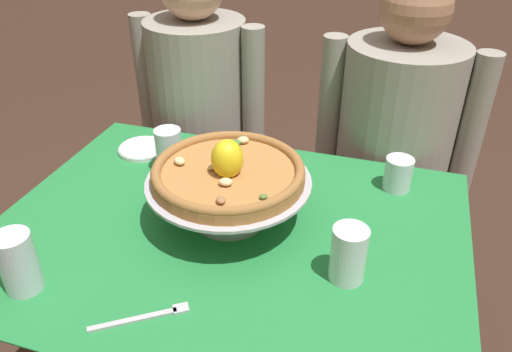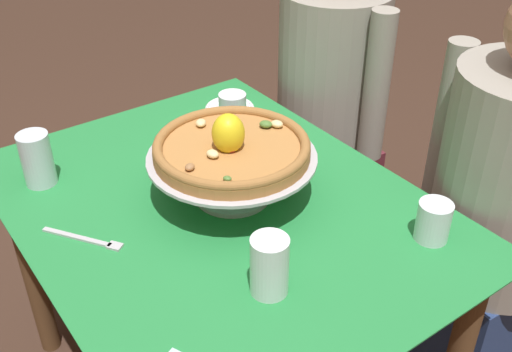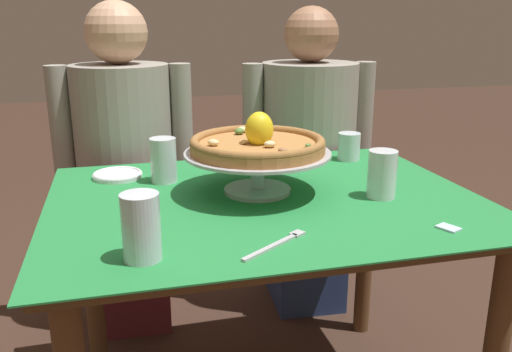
{
  "view_description": "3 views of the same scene",
  "coord_description": "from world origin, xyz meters",
  "px_view_note": "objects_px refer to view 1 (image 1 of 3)",
  "views": [
    {
      "loc": [
        0.36,
        -0.91,
        1.49
      ],
      "look_at": [
        0.04,
        0.12,
        0.81
      ],
      "focal_mm": 35.15,
      "sensor_mm": 36.0,
      "label": 1
    },
    {
      "loc": [
        1.02,
        -0.63,
        1.59
      ],
      "look_at": [
        -0.02,
        0.13,
        0.74
      ],
      "focal_mm": 43.04,
      "sensor_mm": 36.0,
      "label": 2
    },
    {
      "loc": [
        -0.37,
        -1.32,
        1.18
      ],
      "look_at": [
        0.0,
        0.11,
        0.74
      ],
      "focal_mm": 37.35,
      "sensor_mm": 36.0,
      "label": 3
    }
  ],
  "objects_px": {
    "side_plate": "(143,148)",
    "dinner_fork": "(146,317)",
    "diner_left": "(201,127)",
    "pizza_stand": "(229,190)",
    "water_glass_front_left": "(19,266)",
    "water_glass_back_left": "(169,153)",
    "diner_right": "(391,160)",
    "water_glass_side_right": "(348,257)",
    "water_glass_back_right": "(398,175)",
    "pizza": "(228,171)"
  },
  "relations": [
    {
      "from": "water_glass_back_left",
      "to": "water_glass_back_right",
      "type": "distance_m",
      "value": 0.65
    },
    {
      "from": "water_glass_side_right",
      "to": "diner_right",
      "type": "relative_size",
      "value": 0.11
    },
    {
      "from": "water_glass_front_left",
      "to": "water_glass_side_right",
      "type": "xyz_separation_m",
      "value": [
        0.65,
        0.23,
        -0.0
      ]
    },
    {
      "from": "pizza_stand",
      "to": "water_glass_front_left",
      "type": "xyz_separation_m",
      "value": [
        -0.33,
        -0.36,
        -0.03
      ]
    },
    {
      "from": "pizza_stand",
      "to": "water_glass_side_right",
      "type": "xyz_separation_m",
      "value": [
        0.31,
        -0.13,
        -0.03
      ]
    },
    {
      "from": "water_glass_back_right",
      "to": "water_glass_front_left",
      "type": "height_order",
      "value": "water_glass_front_left"
    },
    {
      "from": "water_glass_back_left",
      "to": "water_glass_back_right",
      "type": "height_order",
      "value": "water_glass_back_left"
    },
    {
      "from": "water_glass_back_right",
      "to": "side_plate",
      "type": "distance_m",
      "value": 0.77
    },
    {
      "from": "water_glass_back_left",
      "to": "diner_left",
      "type": "xyz_separation_m",
      "value": [
        -0.11,
        0.47,
        -0.16
      ]
    },
    {
      "from": "pizza_stand",
      "to": "pizza",
      "type": "distance_m",
      "value": 0.06
    },
    {
      "from": "water_glass_back_left",
      "to": "side_plate",
      "type": "bearing_deg",
      "value": 149.6
    },
    {
      "from": "water_glass_back_right",
      "to": "water_glass_front_left",
      "type": "distance_m",
      "value": 0.96
    },
    {
      "from": "water_glass_side_right",
      "to": "pizza_stand",
      "type": "bearing_deg",
      "value": 158.28
    },
    {
      "from": "water_glass_back_left",
      "to": "diner_left",
      "type": "bearing_deg",
      "value": 102.9
    },
    {
      "from": "pizza_stand",
      "to": "diner_right",
      "type": "height_order",
      "value": "diner_right"
    },
    {
      "from": "water_glass_front_left",
      "to": "diner_right",
      "type": "distance_m",
      "value": 1.21
    },
    {
      "from": "water_glass_front_left",
      "to": "dinner_fork",
      "type": "relative_size",
      "value": 0.78
    },
    {
      "from": "diner_left",
      "to": "water_glass_back_right",
      "type": "bearing_deg",
      "value": -26.3
    },
    {
      "from": "dinner_fork",
      "to": "water_glass_back_left",
      "type": "bearing_deg",
      "value": 110.47
    },
    {
      "from": "water_glass_back_left",
      "to": "water_glass_back_right",
      "type": "bearing_deg",
      "value": 8.97
    },
    {
      "from": "dinner_fork",
      "to": "diner_left",
      "type": "relative_size",
      "value": 0.14
    },
    {
      "from": "side_plate",
      "to": "dinner_fork",
      "type": "relative_size",
      "value": 0.84
    },
    {
      "from": "pizza",
      "to": "water_glass_back_right",
      "type": "relative_size",
      "value": 3.97
    },
    {
      "from": "water_glass_back_right",
      "to": "pizza",
      "type": "bearing_deg",
      "value": -145.84
    },
    {
      "from": "water_glass_front_left",
      "to": "side_plate",
      "type": "bearing_deg",
      "value": 94.26
    },
    {
      "from": "pizza",
      "to": "water_glass_front_left",
      "type": "bearing_deg",
      "value": -132.9
    },
    {
      "from": "pizza_stand",
      "to": "side_plate",
      "type": "height_order",
      "value": "pizza_stand"
    },
    {
      "from": "pizza",
      "to": "diner_left",
      "type": "distance_m",
      "value": 0.77
    },
    {
      "from": "pizza",
      "to": "side_plate",
      "type": "bearing_deg",
      "value": 146.99
    },
    {
      "from": "diner_right",
      "to": "water_glass_front_left",
      "type": "bearing_deg",
      "value": -126.13
    },
    {
      "from": "water_glass_back_left",
      "to": "dinner_fork",
      "type": "distance_m",
      "value": 0.57
    },
    {
      "from": "side_plate",
      "to": "water_glass_front_left",
      "type": "bearing_deg",
      "value": -85.74
    },
    {
      "from": "pizza",
      "to": "water_glass_front_left",
      "type": "height_order",
      "value": "pizza"
    },
    {
      "from": "water_glass_side_right",
      "to": "side_plate",
      "type": "bearing_deg",
      "value": 151.86
    },
    {
      "from": "water_glass_front_left",
      "to": "side_plate",
      "type": "relative_size",
      "value": 0.93
    },
    {
      "from": "dinner_fork",
      "to": "pizza",
      "type": "bearing_deg",
      "value": 82.55
    },
    {
      "from": "side_plate",
      "to": "dinner_fork",
      "type": "height_order",
      "value": "side_plate"
    },
    {
      "from": "dinner_fork",
      "to": "diner_left",
      "type": "xyz_separation_m",
      "value": [
        -0.3,
        1.0,
        -0.1
      ]
    },
    {
      "from": "diner_right",
      "to": "water_glass_back_right",
      "type": "bearing_deg",
      "value": -85.83
    },
    {
      "from": "pizza_stand",
      "to": "diner_left",
      "type": "bearing_deg",
      "value": 118.93
    },
    {
      "from": "side_plate",
      "to": "water_glass_back_left",
      "type": "bearing_deg",
      "value": -30.4
    },
    {
      "from": "pizza_stand",
      "to": "water_glass_front_left",
      "type": "height_order",
      "value": "water_glass_front_left"
    },
    {
      "from": "water_glass_back_left",
      "to": "diner_right",
      "type": "bearing_deg",
      "value": 35.51
    },
    {
      "from": "side_plate",
      "to": "pizza_stand",
      "type": "bearing_deg",
      "value": -32.95
    },
    {
      "from": "water_glass_side_right",
      "to": "diner_right",
      "type": "height_order",
      "value": "diner_right"
    },
    {
      "from": "water_glass_front_left",
      "to": "diner_right",
      "type": "xyz_separation_m",
      "value": [
        0.7,
        0.96,
        -0.16
      ]
    },
    {
      "from": "side_plate",
      "to": "pizza",
      "type": "bearing_deg",
      "value": -33.01
    },
    {
      "from": "water_glass_side_right",
      "to": "dinner_fork",
      "type": "relative_size",
      "value": 0.73
    },
    {
      "from": "diner_left",
      "to": "diner_right",
      "type": "relative_size",
      "value": 1.01
    },
    {
      "from": "water_glass_back_left",
      "to": "side_plate",
      "type": "distance_m",
      "value": 0.16
    }
  ]
}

